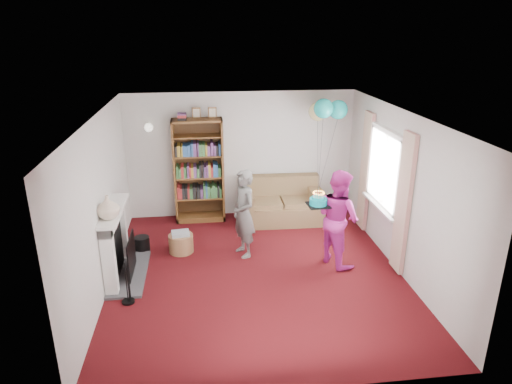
{
  "coord_description": "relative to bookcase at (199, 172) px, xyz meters",
  "views": [
    {
      "loc": [
        -0.79,
        -6.27,
        3.68
      ],
      "look_at": [
        0.07,
        0.6,
        1.15
      ],
      "focal_mm": 32.0,
      "sensor_mm": 36.0,
      "label": 1
    }
  ],
  "objects": [
    {
      "name": "wall_left",
      "position": [
        -1.41,
        -2.3,
        0.26
      ],
      "size": [
        0.02,
        5.0,
        2.5
      ],
      "primitive_type": "cube",
      "color": "silver",
      "rests_on": "ground"
    },
    {
      "name": "wall_back",
      "position": [
        0.85,
        0.21,
        0.26
      ],
      "size": [
        4.5,
        0.02,
        2.5
      ],
      "primitive_type": "cube",
      "color": "silver",
      "rests_on": "ground"
    },
    {
      "name": "wall_right",
      "position": [
        3.11,
        -2.3,
        0.26
      ],
      "size": [
        0.02,
        5.0,
        2.5
      ],
      "primitive_type": "cube",
      "color": "silver",
      "rests_on": "ground"
    },
    {
      "name": "person_magenta",
      "position": [
        2.19,
        -2.09,
        -0.2
      ],
      "size": [
        0.86,
        0.95,
        1.58
      ],
      "primitive_type": "imported",
      "rotation": [
        0.0,
        0.0,
        1.99
      ],
      "color": "#BF268E",
      "rests_on": "ground"
    },
    {
      "name": "wall_sconce",
      "position": [
        -0.9,
        0.06,
        0.89
      ],
      "size": [
        0.16,
        0.23,
        0.16
      ],
      "color": "gold",
      "rests_on": "ground"
    },
    {
      "name": "person_striped",
      "position": [
        0.72,
        -1.64,
        -0.24
      ],
      "size": [
        0.52,
        0.64,
        1.5
      ],
      "primitive_type": "imported",
      "rotation": [
        0.0,
        0.0,
        -1.22
      ],
      "color": "black",
      "rests_on": "ground"
    },
    {
      "name": "fireplace",
      "position": [
        -1.24,
        -2.11,
        -0.48
      ],
      "size": [
        0.55,
        1.8,
        1.12
      ],
      "color": "#3F3F42",
      "rests_on": "ground"
    },
    {
      "name": "window_bay",
      "position": [
        3.05,
        -1.7,
        0.21
      ],
      "size": [
        0.14,
        2.02,
        2.2
      ],
      "color": "white",
      "rests_on": "ground"
    },
    {
      "name": "ceiling",
      "position": [
        0.85,
        -2.3,
        1.51
      ],
      "size": [
        4.5,
        5.0,
        0.01
      ],
      "primitive_type": "cube",
      "color": "white",
      "rests_on": "wall_back"
    },
    {
      "name": "wicker_basket",
      "position": [
        -0.35,
        -1.42,
        -0.82
      ],
      "size": [
        0.42,
        0.42,
        0.38
      ],
      "rotation": [
        0.0,
        0.0,
        0.13
      ],
      "color": "#956B45",
      "rests_on": "ground"
    },
    {
      "name": "balloons",
      "position": [
        2.38,
        -0.41,
        1.23
      ],
      "size": [
        0.69,
        0.74,
        1.81
      ],
      "color": "#3F3F3F",
      "rests_on": "ground"
    },
    {
      "name": "mantel_vase",
      "position": [
        -1.27,
        -2.45,
        0.3
      ],
      "size": [
        0.35,
        0.35,
        0.34
      ],
      "primitive_type": "imported",
      "rotation": [
        0.0,
        0.0,
        0.08
      ],
      "color": "beige",
      "rests_on": "fireplace"
    },
    {
      "name": "bookcase",
      "position": [
        0.0,
        0.0,
        0.0
      ],
      "size": [
        0.96,
        0.42,
        2.24
      ],
      "color": "#472B14",
      "rests_on": "ground"
    },
    {
      "name": "ground",
      "position": [
        0.85,
        -2.3,
        -0.99
      ],
      "size": [
        5.0,
        5.0,
        0.0
      ],
      "primitive_type": "plane",
      "color": "#35080D",
      "rests_on": "ground"
    },
    {
      "name": "sofa",
      "position": [
        1.59,
        -0.24,
        -0.67
      ],
      "size": [
        1.62,
        0.86,
        0.86
      ],
      "rotation": [
        0.0,
        0.0,
        -0.03
      ],
      "color": "brown",
      "rests_on": "ground"
    },
    {
      "name": "birthday_cake",
      "position": [
        1.83,
        -2.17,
        0.12
      ],
      "size": [
        0.33,
        0.33,
        0.22
      ],
      "rotation": [
        0.0,
        0.0,
        0.06
      ],
      "color": "black",
      "rests_on": "ground"
    }
  ]
}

